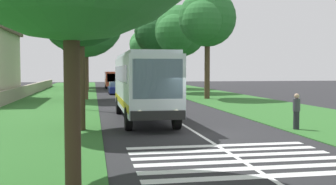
% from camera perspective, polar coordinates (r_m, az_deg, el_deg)
% --- Properties ---
extents(ground, '(160.00, 160.00, 0.00)m').
position_cam_1_polar(ground, '(18.02, 4.49, -5.92)').
color(ground, '#262628').
extents(grass_verge_left, '(120.00, 8.00, 0.04)m').
position_cam_1_polar(grass_verge_left, '(32.53, -16.70, -1.94)').
color(grass_verge_left, '#2D6628').
rests_on(grass_verge_left, ground).
extents(grass_verge_right, '(120.00, 8.00, 0.04)m').
position_cam_1_polar(grass_verge_right, '(34.75, 11.29, -1.55)').
color(grass_verge_right, '#2D6628').
rests_on(grass_verge_right, ground).
extents(centre_line, '(110.00, 0.16, 0.01)m').
position_cam_1_polar(centre_line, '(32.64, -2.23, -1.82)').
color(centre_line, silver).
rests_on(centre_line, ground).
extents(coach_bus, '(11.16, 2.62, 3.73)m').
position_cam_1_polar(coach_bus, '(23.29, -3.50, 1.45)').
color(coach_bus, silver).
rests_on(coach_bus, ground).
extents(zebra_crossing, '(4.95, 6.80, 0.01)m').
position_cam_1_polar(zebra_crossing, '(13.59, 9.63, -8.95)').
color(zebra_crossing, silver).
rests_on(zebra_crossing, ground).
extents(trailing_car_0, '(4.30, 1.78, 1.43)m').
position_cam_1_polar(trailing_car_0, '(39.90, -0.71, 0.05)').
color(trailing_car_0, black).
rests_on(trailing_car_0, ground).
extents(trailing_car_1, '(4.30, 1.78, 1.43)m').
position_cam_1_polar(trailing_car_1, '(48.46, -7.14, 0.58)').
color(trailing_car_1, navy).
rests_on(trailing_car_1, ground).
extents(trailing_car_2, '(4.30, 1.78, 1.43)m').
position_cam_1_polar(trailing_car_2, '(55.19, -3.62, 0.91)').
color(trailing_car_2, silver).
rests_on(trailing_car_2, ground).
extents(trailing_minibus_0, '(6.00, 2.14, 2.53)m').
position_cam_1_polar(trailing_minibus_0, '(62.90, -7.71, 1.97)').
color(trailing_minibus_0, '#CC4C33').
rests_on(trailing_minibus_0, ground).
extents(roadside_tree_left_0, '(8.55, 7.27, 11.20)m').
position_cam_1_polar(roadside_tree_left_0, '(39.81, -11.74, 9.71)').
color(roadside_tree_left_0, '#4C3826').
rests_on(roadside_tree_left_0, grass_verge_left).
extents(roadside_tree_left_2, '(8.05, 6.60, 11.22)m').
position_cam_1_polar(roadside_tree_left_2, '(58.71, -11.37, 7.91)').
color(roadside_tree_left_2, brown).
rests_on(roadside_tree_left_2, grass_verge_left).
extents(roadside_tree_left_3, '(8.77, 7.36, 12.22)m').
position_cam_1_polar(roadside_tree_left_3, '(67.85, -11.89, 7.78)').
color(roadside_tree_left_3, '#3D2D1E').
rests_on(roadside_tree_left_3, grass_verge_left).
extents(roadside_tree_right_0, '(7.52, 6.42, 10.67)m').
position_cam_1_polar(roadside_tree_right_0, '(50.54, 1.52, 8.33)').
color(roadside_tree_right_0, brown).
rests_on(roadside_tree_right_0, grass_verge_right).
extents(roadside_tree_right_1, '(9.05, 7.44, 12.19)m').
position_cam_1_polar(roadside_tree_right_1, '(62.08, -1.42, 8.21)').
color(roadside_tree_right_1, brown).
rests_on(roadside_tree_right_1, grass_verge_right).
extents(roadside_tree_right_2, '(7.20, 5.65, 10.53)m').
position_cam_1_polar(roadside_tree_right_2, '(80.73, -3.48, 6.50)').
color(roadside_tree_right_2, '#3D2D1E').
rests_on(roadside_tree_right_2, grass_verge_right).
extents(roadside_tree_right_3, '(6.95, 5.52, 10.52)m').
position_cam_1_polar(roadside_tree_right_3, '(40.40, 5.21, 9.93)').
color(roadside_tree_right_3, '#4C3826').
rests_on(roadside_tree_right_3, grass_verge_right).
extents(utility_pole, '(0.24, 1.40, 8.52)m').
position_cam_1_polar(utility_pole, '(29.66, -12.12, 6.19)').
color(utility_pole, '#473828').
rests_on(utility_pole, grass_verge_left).
extents(roadside_wall, '(70.00, 0.40, 1.13)m').
position_cam_1_polar(roadside_wall, '(37.93, -20.98, -0.42)').
color(roadside_wall, '#9E937F').
rests_on(roadside_wall, grass_verge_left).
extents(pedestrian, '(0.34, 0.34, 1.69)m').
position_cam_1_polar(pedestrian, '(20.32, 17.33, -2.45)').
color(pedestrian, '#26262D').
rests_on(pedestrian, grass_verge_right).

